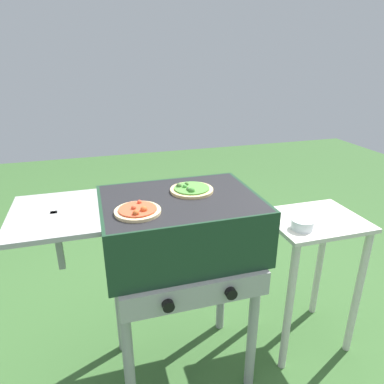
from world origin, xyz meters
name	(u,v)px	position (x,y,z in m)	size (l,w,h in m)	color
ground_plane	(182,364)	(0.00, 0.00, 0.00)	(8.00, 8.00, 0.00)	#38602D
grill	(178,230)	(-0.01, 0.00, 0.76)	(0.96, 0.53, 0.90)	#193823
pizza_veggie	(191,189)	(0.06, 0.05, 0.91)	(0.18, 0.18, 0.04)	#E0C17F
pizza_pepperoni	(138,211)	(-0.18, -0.09, 0.91)	(0.17, 0.17, 0.03)	beige
prep_table	(310,255)	(0.66, 0.00, 0.52)	(0.44, 0.36, 0.72)	beige
topping_bowl_near	(302,225)	(0.54, -0.07, 0.74)	(0.10, 0.10, 0.04)	silver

